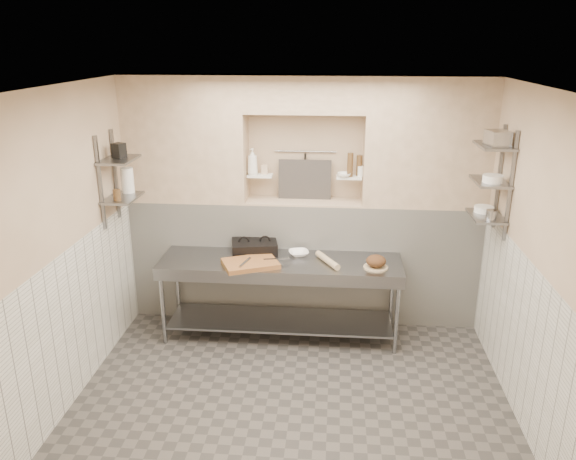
# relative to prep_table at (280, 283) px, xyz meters

# --- Properties ---
(floor) EXTENTS (4.00, 3.90, 0.10)m
(floor) POSITION_rel_prep_table_xyz_m (0.22, -1.18, -0.69)
(floor) COLOR #494541
(floor) RESTS_ON ground
(ceiling) EXTENTS (4.00, 3.90, 0.10)m
(ceiling) POSITION_rel_prep_table_xyz_m (0.22, -1.18, 2.21)
(ceiling) COLOR silver
(ceiling) RESTS_ON ground
(wall_left) EXTENTS (0.10, 3.90, 2.80)m
(wall_left) POSITION_rel_prep_table_xyz_m (-1.83, -1.18, 0.76)
(wall_left) COLOR #C4A88B
(wall_left) RESTS_ON ground
(wall_right) EXTENTS (0.10, 3.90, 2.80)m
(wall_right) POSITION_rel_prep_table_xyz_m (2.27, -1.18, 0.76)
(wall_right) COLOR #C4A88B
(wall_right) RESTS_ON ground
(wall_back) EXTENTS (4.00, 0.10, 2.80)m
(wall_back) POSITION_rel_prep_table_xyz_m (0.22, 0.82, 0.76)
(wall_back) COLOR #C4A88B
(wall_back) RESTS_ON ground
(wall_front) EXTENTS (4.00, 0.10, 2.80)m
(wall_front) POSITION_rel_prep_table_xyz_m (0.22, -3.18, 0.76)
(wall_front) COLOR #C4A88B
(wall_front) RESTS_ON ground
(backwall_lower) EXTENTS (4.00, 0.40, 1.40)m
(backwall_lower) POSITION_rel_prep_table_xyz_m (0.22, 0.57, 0.06)
(backwall_lower) COLOR silver
(backwall_lower) RESTS_ON floor
(alcove_sill) EXTENTS (1.30, 0.40, 0.02)m
(alcove_sill) POSITION_rel_prep_table_xyz_m (0.22, 0.57, 0.77)
(alcove_sill) COLOR #C4A88B
(alcove_sill) RESTS_ON backwall_lower
(backwall_pillar_left) EXTENTS (1.35, 0.40, 1.40)m
(backwall_pillar_left) POSITION_rel_prep_table_xyz_m (-1.11, 0.57, 1.46)
(backwall_pillar_left) COLOR #C4A88B
(backwall_pillar_left) RESTS_ON backwall_lower
(backwall_pillar_right) EXTENTS (1.35, 0.40, 1.40)m
(backwall_pillar_right) POSITION_rel_prep_table_xyz_m (1.54, 0.57, 1.46)
(backwall_pillar_right) COLOR #C4A88B
(backwall_pillar_right) RESTS_ON backwall_lower
(backwall_header) EXTENTS (1.30, 0.40, 0.40)m
(backwall_header) POSITION_rel_prep_table_xyz_m (0.22, 0.57, 1.96)
(backwall_header) COLOR #C4A88B
(backwall_header) RESTS_ON backwall_lower
(wainscot_left) EXTENTS (0.02, 3.90, 1.40)m
(wainscot_left) POSITION_rel_prep_table_xyz_m (-1.77, -1.18, 0.06)
(wainscot_left) COLOR silver
(wainscot_left) RESTS_ON floor
(wainscot_right) EXTENTS (0.02, 3.90, 1.40)m
(wainscot_right) POSITION_rel_prep_table_xyz_m (2.21, -1.18, 0.06)
(wainscot_right) COLOR silver
(wainscot_right) RESTS_ON floor
(alcove_shelf_left) EXTENTS (0.28, 0.16, 0.02)m
(alcove_shelf_left) POSITION_rel_prep_table_xyz_m (-0.28, 0.57, 1.06)
(alcove_shelf_left) COLOR white
(alcove_shelf_left) RESTS_ON backwall_lower
(alcove_shelf_right) EXTENTS (0.28, 0.16, 0.02)m
(alcove_shelf_right) POSITION_rel_prep_table_xyz_m (0.72, 0.57, 1.06)
(alcove_shelf_right) COLOR white
(alcove_shelf_right) RESTS_ON backwall_lower
(utensil_rail) EXTENTS (0.70, 0.02, 0.02)m
(utensil_rail) POSITION_rel_prep_table_xyz_m (0.22, 0.74, 1.31)
(utensil_rail) COLOR gray
(utensil_rail) RESTS_ON wall_back
(hanging_steel) EXTENTS (0.02, 0.02, 0.30)m
(hanging_steel) POSITION_rel_prep_table_xyz_m (0.22, 0.72, 1.14)
(hanging_steel) COLOR black
(hanging_steel) RESTS_ON utensil_rail
(splash_panel) EXTENTS (0.60, 0.08, 0.45)m
(splash_panel) POSITION_rel_prep_table_xyz_m (0.22, 0.67, 1.00)
(splash_panel) COLOR #383330
(splash_panel) RESTS_ON alcove_sill
(shelf_rail_left_a) EXTENTS (0.03, 0.03, 0.95)m
(shelf_rail_left_a) POSITION_rel_prep_table_xyz_m (-1.76, 0.07, 1.16)
(shelf_rail_left_a) COLOR slate
(shelf_rail_left_a) RESTS_ON wall_left
(shelf_rail_left_b) EXTENTS (0.03, 0.03, 0.95)m
(shelf_rail_left_b) POSITION_rel_prep_table_xyz_m (-1.76, -0.33, 1.16)
(shelf_rail_left_b) COLOR slate
(shelf_rail_left_b) RESTS_ON wall_left
(wall_shelf_left_lower) EXTENTS (0.30, 0.50, 0.02)m
(wall_shelf_left_lower) POSITION_rel_prep_table_xyz_m (-1.62, -0.13, 0.96)
(wall_shelf_left_lower) COLOR slate
(wall_shelf_left_lower) RESTS_ON wall_left
(wall_shelf_left_upper) EXTENTS (0.30, 0.50, 0.03)m
(wall_shelf_left_upper) POSITION_rel_prep_table_xyz_m (-1.62, -0.13, 1.36)
(wall_shelf_left_upper) COLOR slate
(wall_shelf_left_upper) RESTS_ON wall_left
(shelf_rail_right_a) EXTENTS (0.03, 0.03, 1.05)m
(shelf_rail_right_a) POSITION_rel_prep_table_xyz_m (2.19, 0.07, 1.21)
(shelf_rail_right_a) COLOR slate
(shelf_rail_right_a) RESTS_ON wall_right
(shelf_rail_right_b) EXTENTS (0.03, 0.03, 1.05)m
(shelf_rail_right_b) POSITION_rel_prep_table_xyz_m (2.19, -0.33, 1.21)
(shelf_rail_right_b) COLOR slate
(shelf_rail_right_b) RESTS_ON wall_right
(wall_shelf_right_lower) EXTENTS (0.30, 0.50, 0.02)m
(wall_shelf_right_lower) POSITION_rel_prep_table_xyz_m (2.06, -0.13, 0.86)
(wall_shelf_right_lower) COLOR slate
(wall_shelf_right_lower) RESTS_ON wall_right
(wall_shelf_right_mid) EXTENTS (0.30, 0.50, 0.02)m
(wall_shelf_right_mid) POSITION_rel_prep_table_xyz_m (2.06, -0.13, 1.21)
(wall_shelf_right_mid) COLOR slate
(wall_shelf_right_mid) RESTS_ON wall_right
(wall_shelf_right_upper) EXTENTS (0.30, 0.50, 0.03)m
(wall_shelf_right_upper) POSITION_rel_prep_table_xyz_m (2.06, -0.13, 1.56)
(wall_shelf_right_upper) COLOR slate
(wall_shelf_right_upper) RESTS_ON wall_right
(prep_table) EXTENTS (2.60, 0.70, 0.90)m
(prep_table) POSITION_rel_prep_table_xyz_m (0.00, 0.00, 0.00)
(prep_table) COLOR gray
(prep_table) RESTS_ON floor
(panini_press) EXTENTS (0.55, 0.45, 0.13)m
(panini_press) POSITION_rel_prep_table_xyz_m (-0.31, 0.22, 0.32)
(panini_press) COLOR black
(panini_press) RESTS_ON prep_table
(cutting_board) EXTENTS (0.66, 0.58, 0.05)m
(cutting_board) POSITION_rel_prep_table_xyz_m (-0.30, -0.16, 0.28)
(cutting_board) COLOR brown
(cutting_board) RESTS_ON prep_table
(knife_blade) EXTENTS (0.28, 0.09, 0.01)m
(knife_blade) POSITION_rel_prep_table_xyz_m (-0.03, -0.06, 0.31)
(knife_blade) COLOR gray
(knife_blade) RESTS_ON cutting_board
(tongs) EXTENTS (0.09, 0.26, 0.02)m
(tongs) POSITION_rel_prep_table_xyz_m (-0.35, -0.21, 0.31)
(tongs) COLOR gray
(tongs) RESTS_ON cutting_board
(mixing_bowl) EXTENTS (0.27, 0.27, 0.05)m
(mixing_bowl) POSITION_rel_prep_table_xyz_m (0.19, 0.18, 0.28)
(mixing_bowl) COLOR white
(mixing_bowl) RESTS_ON prep_table
(rolling_pin) EXTENTS (0.27, 0.42, 0.07)m
(rolling_pin) POSITION_rel_prep_table_xyz_m (0.51, -0.02, 0.29)
(rolling_pin) COLOR tan
(rolling_pin) RESTS_ON prep_table
(bread_board) EXTENTS (0.26, 0.26, 0.01)m
(bread_board) POSITION_rel_prep_table_xyz_m (1.01, -0.11, 0.27)
(bread_board) COLOR tan
(bread_board) RESTS_ON prep_table
(bread_loaf) EXTENTS (0.21, 0.21, 0.12)m
(bread_loaf) POSITION_rel_prep_table_xyz_m (1.01, -0.11, 0.33)
(bread_loaf) COLOR #4C2D19
(bread_loaf) RESTS_ON bread_board
(bottle_soap) EXTENTS (0.14, 0.14, 0.30)m
(bottle_soap) POSITION_rel_prep_table_xyz_m (-0.36, 0.55, 1.22)
(bottle_soap) COLOR white
(bottle_soap) RESTS_ON alcove_shelf_left
(jar_alcove) EXTENTS (0.07, 0.07, 0.11)m
(jar_alcove) POSITION_rel_prep_table_xyz_m (-0.23, 0.60, 1.12)
(jar_alcove) COLOR #C4A88B
(jar_alcove) RESTS_ON alcove_shelf_left
(bowl_alcove) EXTENTS (0.15, 0.15, 0.05)m
(bowl_alcove) POSITION_rel_prep_table_xyz_m (0.66, 0.52, 1.09)
(bowl_alcove) COLOR white
(bowl_alcove) RESTS_ON alcove_shelf_right
(condiment_a) EXTENTS (0.06, 0.06, 0.23)m
(condiment_a) POSITION_rel_prep_table_xyz_m (0.83, 0.59, 1.19)
(condiment_a) COLOR #4E361C
(condiment_a) RESTS_ON alcove_shelf_right
(condiment_b) EXTENTS (0.07, 0.07, 0.26)m
(condiment_b) POSITION_rel_prep_table_xyz_m (0.73, 0.56, 1.20)
(condiment_b) COLOR #4E361C
(condiment_b) RESTS_ON alcove_shelf_right
(condiment_c) EXTENTS (0.07, 0.07, 0.12)m
(condiment_c) POSITION_rel_prep_table_xyz_m (0.84, 0.57, 1.13)
(condiment_c) COLOR white
(condiment_c) RESTS_ON alcove_shelf_right
(jug_left) EXTENTS (0.13, 0.13, 0.26)m
(jug_left) POSITION_rel_prep_table_xyz_m (-1.62, 0.04, 1.10)
(jug_left) COLOR white
(jug_left) RESTS_ON wall_shelf_left_lower
(jar_left) EXTENTS (0.08, 0.08, 0.11)m
(jar_left) POSITION_rel_prep_table_xyz_m (-1.62, -0.27, 1.03)
(jar_left) COLOR #4E361C
(jar_left) RESTS_ON wall_shelf_left_lower
(box_left_upper) EXTENTS (0.14, 0.14, 0.15)m
(box_left_upper) POSITION_rel_prep_table_xyz_m (-1.62, -0.11, 1.45)
(box_left_upper) COLOR black
(box_left_upper) RESTS_ON wall_shelf_left_upper
(bowl_right) EXTENTS (0.19, 0.19, 0.06)m
(bowl_right) POSITION_rel_prep_table_xyz_m (2.06, -0.03, 0.90)
(bowl_right) COLOR white
(bowl_right) RESTS_ON wall_shelf_right_lower
(canister_right) EXTENTS (0.10, 0.10, 0.10)m
(canister_right) POSITION_rel_prep_table_xyz_m (2.06, -0.30, 0.92)
(canister_right) COLOR gray
(canister_right) RESTS_ON wall_shelf_right_lower
(bowl_right_mid) EXTENTS (0.19, 0.19, 0.07)m
(bowl_right_mid) POSITION_rel_prep_table_xyz_m (2.06, -0.21, 1.26)
(bowl_right_mid) COLOR white
(bowl_right_mid) RESTS_ON wall_shelf_right_mid
(basket_right) EXTENTS (0.22, 0.25, 0.14)m
(basket_right) POSITION_rel_prep_table_xyz_m (2.06, -0.21, 1.64)
(basket_right) COLOR gray
(basket_right) RESTS_ON wall_shelf_right_upper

